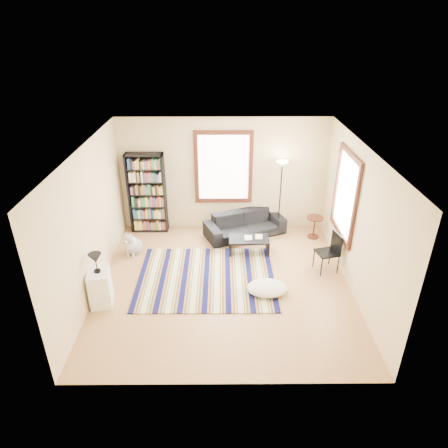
{
  "coord_description": "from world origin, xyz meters",
  "views": [
    {
      "loc": [
        -0.05,
        -6.62,
        4.79
      ],
      "look_at": [
        0.0,
        0.5,
        1.1
      ],
      "focal_mm": 32.0,
      "sensor_mm": 36.0,
      "label": 1
    }
  ],
  "objects_px": {
    "coffee_table": "(249,245)",
    "white_cabinet": "(100,288)",
    "folding_chair": "(327,253)",
    "dog": "(134,242)",
    "side_table": "(314,227)",
    "floor_cushion": "(267,288)",
    "floor_lamp": "(280,199)",
    "bookshelf": "(147,193)",
    "sofa": "(245,224)"
  },
  "relations": [
    {
      "from": "bookshelf",
      "to": "dog",
      "type": "distance_m",
      "value": 1.34
    },
    {
      "from": "sofa",
      "to": "floor_lamp",
      "type": "xyz_separation_m",
      "value": [
        0.83,
        0.1,
        0.65
      ]
    },
    {
      "from": "coffee_table",
      "to": "white_cabinet",
      "type": "distance_m",
      "value": 3.41
    },
    {
      "from": "floor_cushion",
      "to": "side_table",
      "type": "xyz_separation_m",
      "value": [
        1.36,
        2.21,
        0.17
      ]
    },
    {
      "from": "floor_lamp",
      "to": "dog",
      "type": "relative_size",
      "value": 3.23
    },
    {
      "from": "dog",
      "to": "floor_lamp",
      "type": "bearing_deg",
      "value": 35.22
    },
    {
      "from": "folding_chair",
      "to": "white_cabinet",
      "type": "height_order",
      "value": "folding_chair"
    },
    {
      "from": "folding_chair",
      "to": "white_cabinet",
      "type": "bearing_deg",
      "value": 179.27
    },
    {
      "from": "dog",
      "to": "sofa",
      "type": "bearing_deg",
      "value": 37.92
    },
    {
      "from": "floor_cushion",
      "to": "white_cabinet",
      "type": "height_order",
      "value": "white_cabinet"
    },
    {
      "from": "bookshelf",
      "to": "coffee_table",
      "type": "bearing_deg",
      "value": -24.24
    },
    {
      "from": "coffee_table",
      "to": "side_table",
      "type": "relative_size",
      "value": 1.67
    },
    {
      "from": "sofa",
      "to": "floor_cushion",
      "type": "height_order",
      "value": "sofa"
    },
    {
      "from": "dog",
      "to": "side_table",
      "type": "bearing_deg",
      "value": 29.19
    },
    {
      "from": "bookshelf",
      "to": "folding_chair",
      "type": "relative_size",
      "value": 2.33
    },
    {
      "from": "bookshelf",
      "to": "white_cabinet",
      "type": "distance_m",
      "value": 3.02
    },
    {
      "from": "floor_cushion",
      "to": "floor_lamp",
      "type": "distance_m",
      "value": 2.63
    },
    {
      "from": "side_table",
      "to": "coffee_table",
      "type": "bearing_deg",
      "value": -157.05
    },
    {
      "from": "bookshelf",
      "to": "side_table",
      "type": "relative_size",
      "value": 3.7
    },
    {
      "from": "side_table",
      "to": "folding_chair",
      "type": "xyz_separation_m",
      "value": [
        -0.05,
        -1.44,
        0.16
      ]
    },
    {
      "from": "sofa",
      "to": "coffee_table",
      "type": "height_order",
      "value": "sofa"
    },
    {
      "from": "side_table",
      "to": "folding_chair",
      "type": "height_order",
      "value": "folding_chair"
    },
    {
      "from": "coffee_table",
      "to": "white_cabinet",
      "type": "bearing_deg",
      "value": -147.53
    },
    {
      "from": "floor_cushion",
      "to": "folding_chair",
      "type": "height_order",
      "value": "folding_chair"
    },
    {
      "from": "coffee_table",
      "to": "floor_cushion",
      "type": "distance_m",
      "value": 1.55
    },
    {
      "from": "sofa",
      "to": "floor_cushion",
      "type": "distance_m",
      "value": 2.37
    },
    {
      "from": "coffee_table",
      "to": "side_table",
      "type": "height_order",
      "value": "side_table"
    },
    {
      "from": "floor_lamp",
      "to": "white_cabinet",
      "type": "relative_size",
      "value": 2.66
    },
    {
      "from": "bookshelf",
      "to": "side_table",
      "type": "height_order",
      "value": "bookshelf"
    },
    {
      "from": "side_table",
      "to": "bookshelf",
      "type": "bearing_deg",
      "value": 174.33
    },
    {
      "from": "bookshelf",
      "to": "floor_lamp",
      "type": "height_order",
      "value": "bookshelf"
    },
    {
      "from": "bookshelf",
      "to": "floor_cushion",
      "type": "height_order",
      "value": "bookshelf"
    },
    {
      "from": "coffee_table",
      "to": "folding_chair",
      "type": "relative_size",
      "value": 1.05
    },
    {
      "from": "floor_cushion",
      "to": "side_table",
      "type": "distance_m",
      "value": 2.6
    },
    {
      "from": "sofa",
      "to": "folding_chair",
      "type": "distance_m",
      "value": 2.27
    },
    {
      "from": "side_table",
      "to": "dog",
      "type": "distance_m",
      "value": 4.3
    },
    {
      "from": "side_table",
      "to": "floor_cushion",
      "type": "bearing_deg",
      "value": -121.59
    },
    {
      "from": "white_cabinet",
      "to": "dog",
      "type": "relative_size",
      "value": 1.21
    },
    {
      "from": "floor_cushion",
      "to": "dog",
      "type": "distance_m",
      "value": 3.25
    },
    {
      "from": "sofa",
      "to": "side_table",
      "type": "xyz_separation_m",
      "value": [
        1.67,
        -0.13,
        -0.01
      ]
    },
    {
      "from": "coffee_table",
      "to": "dog",
      "type": "height_order",
      "value": "dog"
    },
    {
      "from": "sofa",
      "to": "folding_chair",
      "type": "xyz_separation_m",
      "value": [
        1.62,
        -1.57,
        0.15
      ]
    },
    {
      "from": "side_table",
      "to": "white_cabinet",
      "type": "height_order",
      "value": "white_cabinet"
    },
    {
      "from": "sofa",
      "to": "dog",
      "type": "height_order",
      "value": "dog"
    },
    {
      "from": "sofa",
      "to": "dog",
      "type": "relative_size",
      "value": 3.38
    },
    {
      "from": "folding_chair",
      "to": "bookshelf",
      "type": "bearing_deg",
      "value": 140.98
    },
    {
      "from": "floor_lamp",
      "to": "bookshelf",
      "type": "bearing_deg",
      "value": 176.97
    },
    {
      "from": "floor_cushion",
      "to": "folding_chair",
      "type": "xyz_separation_m",
      "value": [
        1.31,
        0.77,
        0.33
      ]
    },
    {
      "from": "sofa",
      "to": "white_cabinet",
      "type": "xyz_separation_m",
      "value": [
        -2.83,
        -2.65,
        0.07
      ]
    },
    {
      "from": "bookshelf",
      "to": "white_cabinet",
      "type": "relative_size",
      "value": 2.86
    }
  ]
}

